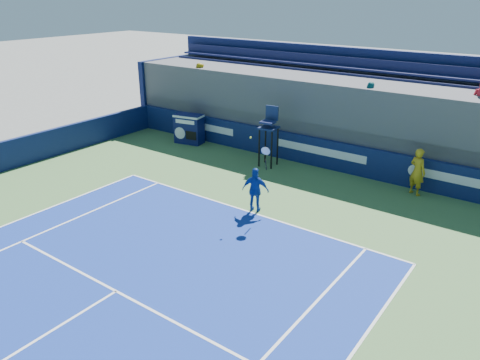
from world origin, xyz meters
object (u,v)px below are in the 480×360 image
Objects in this scene: ball_person at (417,172)px; match_clock at (189,128)px; tennis_player at (256,190)px; umpire_chair at (269,130)px.

match_clock is at bearing 24.20° from ball_person.
ball_person is 0.66× the size of tennis_player.
ball_person is 10.55m from match_clock.
tennis_player reaches higher than umpire_chair.
tennis_player is at bearing -32.58° from match_clock.
match_clock is at bearing 147.42° from tennis_player.
match_clock is 0.58× the size of umpire_chair.
umpire_chair reaches higher than ball_person.
ball_person is 0.69× the size of umpire_chair.
tennis_player reaches higher than ball_person.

